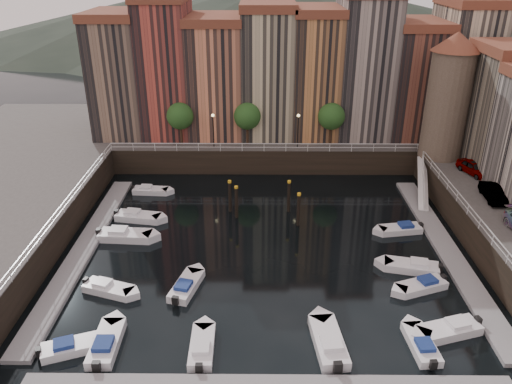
{
  "coord_description": "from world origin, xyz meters",
  "views": [
    {
      "loc": [
        -0.5,
        -39.1,
        23.91
      ],
      "look_at": [
        -0.85,
        4.0,
        3.38
      ],
      "focal_mm": 35.0,
      "sensor_mm": 36.0,
      "label": 1
    }
  ],
  "objects_px": {
    "car_a": "(474,169)",
    "mooring_pilings": "(263,202)",
    "boat_left_1": "(108,288)",
    "boat_left_0": "(72,347)",
    "corner_tower": "(448,95)",
    "boat_left_2": "(124,235)",
    "car_b": "(493,194)",
    "gangway": "(423,181)"
  },
  "relations": [
    {
      "from": "boat_left_1",
      "to": "car_a",
      "type": "distance_m",
      "value": 38.19
    },
    {
      "from": "corner_tower",
      "to": "mooring_pilings",
      "type": "height_order",
      "value": "corner_tower"
    },
    {
      "from": "boat_left_2",
      "to": "corner_tower",
      "type": "bearing_deg",
      "value": 26.16
    },
    {
      "from": "corner_tower",
      "to": "gangway",
      "type": "distance_m",
      "value": 9.86
    },
    {
      "from": "gangway",
      "to": "car_a",
      "type": "relative_size",
      "value": 1.99
    },
    {
      "from": "gangway",
      "to": "boat_left_1",
      "type": "xyz_separation_m",
      "value": [
        -29.47,
        -17.23,
        -1.59
      ]
    },
    {
      "from": "corner_tower",
      "to": "boat_left_1",
      "type": "distance_m",
      "value": 40.21
    },
    {
      "from": "car_a",
      "to": "car_b",
      "type": "relative_size",
      "value": 1.0
    },
    {
      "from": "boat_left_2",
      "to": "car_a",
      "type": "distance_m",
      "value": 36.14
    },
    {
      "from": "boat_left_0",
      "to": "car_b",
      "type": "distance_m",
      "value": 38.43
    },
    {
      "from": "boat_left_1",
      "to": "boat_left_2",
      "type": "relative_size",
      "value": 0.84
    },
    {
      "from": "boat_left_1",
      "to": "car_a",
      "type": "height_order",
      "value": "car_a"
    },
    {
      "from": "mooring_pilings",
      "to": "boat_left_2",
      "type": "height_order",
      "value": "mooring_pilings"
    },
    {
      "from": "mooring_pilings",
      "to": "car_b",
      "type": "xyz_separation_m",
      "value": [
        21.54,
        -2.26,
        2.04
      ]
    },
    {
      "from": "gangway",
      "to": "boat_left_1",
      "type": "height_order",
      "value": "gangway"
    },
    {
      "from": "corner_tower",
      "to": "boat_left_0",
      "type": "bearing_deg",
      "value": -139.48
    },
    {
      "from": "gangway",
      "to": "boat_left_0",
      "type": "relative_size",
      "value": 1.89
    },
    {
      "from": "gangway",
      "to": "car_b",
      "type": "xyz_separation_m",
      "value": [
        4.29,
        -6.84,
        1.77
      ]
    },
    {
      "from": "gangway",
      "to": "boat_left_1",
      "type": "bearing_deg",
      "value": -149.68
    },
    {
      "from": "car_a",
      "to": "boat_left_0",
      "type": "bearing_deg",
      "value": -165.75
    },
    {
      "from": "mooring_pilings",
      "to": "boat_left_0",
      "type": "distance_m",
      "value": 23.06
    },
    {
      "from": "boat_left_0",
      "to": "boat_left_1",
      "type": "bearing_deg",
      "value": 64.27
    },
    {
      "from": "mooring_pilings",
      "to": "boat_left_2",
      "type": "bearing_deg",
      "value": -160.41
    },
    {
      "from": "mooring_pilings",
      "to": "car_a",
      "type": "bearing_deg",
      "value": 9.68
    },
    {
      "from": "car_a",
      "to": "car_b",
      "type": "xyz_separation_m",
      "value": [
        -0.56,
        -6.03,
        -0.02
      ]
    },
    {
      "from": "gangway",
      "to": "boat_left_2",
      "type": "distance_m",
      "value": 31.56
    },
    {
      "from": "mooring_pilings",
      "to": "boat_left_2",
      "type": "xyz_separation_m",
      "value": [
        -12.91,
        -4.59,
        -1.25
      ]
    },
    {
      "from": "mooring_pilings",
      "to": "boat_left_2",
      "type": "relative_size",
      "value": 1.37
    },
    {
      "from": "boat_left_0",
      "to": "car_b",
      "type": "xyz_separation_m",
      "value": [
        34.37,
        16.85,
        3.36
      ]
    },
    {
      "from": "mooring_pilings",
      "to": "corner_tower",
      "type": "bearing_deg",
      "value": 24.26
    },
    {
      "from": "mooring_pilings",
      "to": "boat_left_1",
      "type": "relative_size",
      "value": 1.64
    },
    {
      "from": "boat_left_1",
      "to": "boat_left_2",
      "type": "bearing_deg",
      "value": 113.65
    },
    {
      "from": "corner_tower",
      "to": "boat_left_0",
      "type": "xyz_separation_m",
      "value": [
        -32.98,
        -28.19,
        -9.86
      ]
    },
    {
      "from": "boat_left_0",
      "to": "car_a",
      "type": "relative_size",
      "value": 1.05
    },
    {
      "from": "car_a",
      "to": "corner_tower",
      "type": "bearing_deg",
      "value": 91.15
    },
    {
      "from": "car_a",
      "to": "mooring_pilings",
      "type": "bearing_deg",
      "value": 170.69
    },
    {
      "from": "boat_left_0",
      "to": "car_b",
      "type": "relative_size",
      "value": 1.05
    },
    {
      "from": "boat_left_1",
      "to": "car_b",
      "type": "bearing_deg",
      "value": 35.85
    },
    {
      "from": "boat_left_0",
      "to": "car_a",
      "type": "bearing_deg",
      "value": 12.94
    },
    {
      "from": "boat_left_1",
      "to": "corner_tower",
      "type": "bearing_deg",
      "value": 52.62
    },
    {
      "from": "boat_left_2",
      "to": "car_b",
      "type": "bearing_deg",
      "value": 7.56
    },
    {
      "from": "boat_left_0",
      "to": "boat_left_1",
      "type": "xyz_separation_m",
      "value": [
        0.62,
        6.46,
        -0.0
      ]
    }
  ]
}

